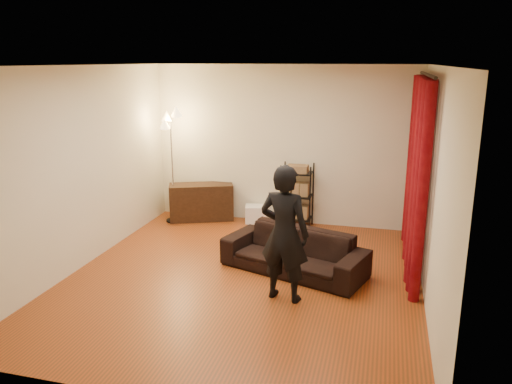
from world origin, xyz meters
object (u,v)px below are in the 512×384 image
(media_cabinet, at_px, (201,202))
(storage_boxes, at_px, (256,214))
(sofa, at_px, (294,252))
(floor_lamp, at_px, (172,168))
(wire_shelf, at_px, (297,196))
(person, at_px, (284,234))

(media_cabinet, bearing_deg, storage_boxes, -17.17)
(sofa, relative_size, floor_lamp, 0.99)
(sofa, xyz_separation_m, floor_lamp, (-2.44, 1.60, 0.69))
(media_cabinet, relative_size, storage_boxes, 3.02)
(media_cabinet, distance_m, wire_shelf, 1.72)
(sofa, distance_m, wire_shelf, 1.91)
(sofa, xyz_separation_m, person, (0.03, -0.81, 0.54))
(sofa, relative_size, person, 1.18)
(media_cabinet, height_order, floor_lamp, floor_lamp)
(sofa, distance_m, storage_boxes, 2.17)
(person, xyz_separation_m, media_cabinet, (-2.03, 2.63, -0.49))
(sofa, distance_m, media_cabinet, 2.71)
(wire_shelf, bearing_deg, sofa, -97.37)
(sofa, relative_size, wire_shelf, 1.77)
(person, bearing_deg, floor_lamp, -33.56)
(media_cabinet, xyz_separation_m, storage_boxes, (0.98, 0.08, -0.17))
(person, height_order, wire_shelf, person)
(media_cabinet, height_order, storage_boxes, media_cabinet)
(person, xyz_separation_m, wire_shelf, (-0.33, 2.68, -0.27))
(media_cabinet, xyz_separation_m, floor_lamp, (-0.43, -0.22, 0.64))
(person, relative_size, storage_boxes, 4.45)
(floor_lamp, bearing_deg, storage_boxes, 12.13)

